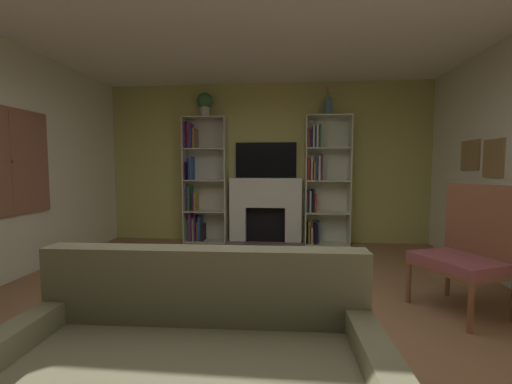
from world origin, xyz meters
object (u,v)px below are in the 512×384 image
at_px(bookshelf_left, 201,185).
at_px(coffee_table, 222,304).
at_px(couch, 191,380).
at_px(armchair, 467,249).
at_px(tv, 266,160).
at_px(bookshelf_right, 321,182).
at_px(potted_plant, 205,103).
at_px(fireplace, 266,208).
at_px(vase_with_flowers, 329,105).

relative_size(bookshelf_left, coffee_table, 2.21).
xyz_separation_m(couch, coffee_table, (0.00, 0.78, 0.05)).
bearing_deg(armchair, coffee_table, -159.09).
xyz_separation_m(tv, armchair, (1.99, -2.62, -0.86)).
relative_size(bookshelf_right, potted_plant, 5.24).
distance_m(bookshelf_left, coffee_table, 3.55).
bearing_deg(fireplace, couch, -91.35).
distance_m(tv, potted_plant, 1.43).
bearing_deg(tv, fireplace, -90.00).
height_order(tv, coffee_table, tv).
bearing_deg(potted_plant, coffee_table, -73.98).
bearing_deg(vase_with_flowers, couch, -105.60).
relative_size(fireplace, armchair, 1.16).
bearing_deg(coffee_table, tv, 88.41).
bearing_deg(bookshelf_left, couch, -75.73).
distance_m(fireplace, armchair, 3.22).
bearing_deg(fireplace, tv, 90.00).
bearing_deg(potted_plant, fireplace, 1.81).
bearing_deg(bookshelf_right, armchair, -67.53).
bearing_deg(vase_with_flowers, fireplace, 178.21).
xyz_separation_m(bookshelf_right, potted_plant, (-1.98, -0.03, 1.34)).
relative_size(bookshelf_left, potted_plant, 5.24).
relative_size(bookshelf_right, armchair, 1.87).
height_order(bookshelf_left, potted_plant, potted_plant).
distance_m(bookshelf_right, armchair, 2.78).
distance_m(fireplace, tv, 0.84).
bearing_deg(fireplace, coffee_table, -91.64).
relative_size(tv, couch, 0.56).
relative_size(fireplace, tv, 1.27).
height_order(fireplace, couch, fireplace).
bearing_deg(tv, bookshelf_left, -175.49).
height_order(potted_plant, armchair, potted_plant).
relative_size(bookshelf_right, coffee_table, 2.21).
bearing_deg(vase_with_flowers, armchair, -69.20).
bearing_deg(fireplace, bookshelf_right, -0.11).
xyz_separation_m(bookshelf_right, coffee_table, (-1.04, -3.32, -0.75)).
height_order(tv, bookshelf_left, bookshelf_left).
bearing_deg(bookshelf_right, fireplace, 179.89).
bearing_deg(tv, potted_plant, -173.42).
relative_size(couch, armchair, 1.64).
relative_size(bookshelf_right, couch, 1.14).
relative_size(vase_with_flowers, armchair, 0.41).
relative_size(tv, bookshelf_right, 0.49).
distance_m(potted_plant, coffee_table, 4.01).
xyz_separation_m(bookshelf_right, vase_with_flowers, (0.10, -0.03, 1.26)).
relative_size(fireplace, couch, 0.71).
bearing_deg(armchair, fireplace, 128.18).
bearing_deg(bookshelf_left, potted_plant, -16.86).
xyz_separation_m(tv, couch, (-0.10, -4.19, -1.16)).
relative_size(bookshelf_left, armchair, 1.87).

